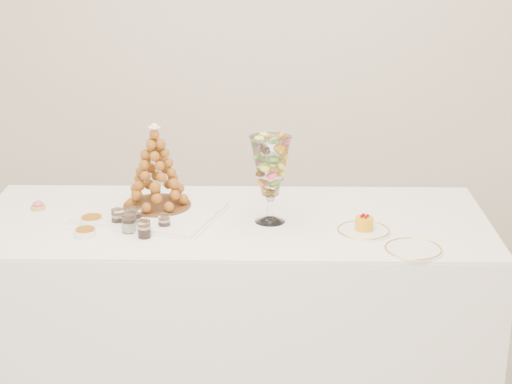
{
  "coord_description": "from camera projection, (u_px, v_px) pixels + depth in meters",
  "views": [
    {
      "loc": [
        0.38,
        -2.89,
        2.03
      ],
      "look_at": [
        0.12,
        0.22,
        0.94
      ],
      "focal_mm": 60.0,
      "sensor_mm": 36.0,
      "label": 1
    }
  ],
  "objects": [
    {
      "name": "ramekin_back",
      "position": [
        92.0,
        221.0,
        3.4
      ],
      "size": [
        0.09,
        0.09,
        0.03
      ],
      "primitive_type": "cylinder",
      "color": "white",
      "rests_on": "buffet_table"
    },
    {
      "name": "pink_tart",
      "position": [
        38.0,
        206.0,
        3.56
      ],
      "size": [
        0.06,
        0.06,
        0.04
      ],
      "color": "tan",
      "rests_on": "buffet_table"
    },
    {
      "name": "cake_plate",
      "position": [
        363.0,
        231.0,
        3.32
      ],
      "size": [
        0.21,
        0.21,
        0.01
      ],
      "primitive_type": "cylinder",
      "color": "white",
      "rests_on": "buffet_table"
    },
    {
      "name": "spare_plate",
      "position": [
        413.0,
        250.0,
        3.15
      ],
      "size": [
        0.22,
        0.22,
        0.01
      ],
      "primitive_type": "cylinder",
      "color": "white",
      "rests_on": "buffet_table"
    },
    {
      "name": "mousse_cake",
      "position": [
        364.0,
        223.0,
        3.32
      ],
      "size": [
        0.07,
        0.07,
        0.06
      ],
      "color": "#F4A70B",
      "rests_on": "cake_plate"
    },
    {
      "name": "buffet_table",
      "position": [
        234.0,
        307.0,
        3.59
      ],
      "size": [
        2.13,
        0.97,
        0.79
      ],
      "rotation": [
        0.0,
        0.0,
        0.07
      ],
      "color": "white",
      "rests_on": "ground"
    },
    {
      "name": "verrine_a",
      "position": [
        118.0,
        217.0,
        3.38
      ],
      "size": [
        0.06,
        0.06,
        0.07
      ],
      "primitive_type": "cylinder",
      "rotation": [
        0.0,
        0.0,
        0.22
      ],
      "color": "white",
      "rests_on": "buffet_table"
    },
    {
      "name": "verrine_d",
      "position": [
        129.0,
        223.0,
        3.32
      ],
      "size": [
        0.06,
        0.06,
        0.08
      ],
      "primitive_type": "cylinder",
      "rotation": [
        0.0,
        0.0,
        -0.13
      ],
      "color": "white",
      "rests_on": "buffet_table"
    },
    {
      "name": "ramekin_front",
      "position": [
        86.0,
        233.0,
        3.28
      ],
      "size": [
        0.08,
        0.08,
        0.03
      ],
      "primitive_type": "cylinder",
      "color": "white",
      "rests_on": "buffet_table"
    },
    {
      "name": "verrine_b",
      "position": [
        135.0,
        218.0,
        3.36
      ],
      "size": [
        0.06,
        0.06,
        0.08
      ],
      "primitive_type": "cylinder",
      "rotation": [
        0.0,
        0.0,
        0.11
      ],
      "color": "white",
      "rests_on": "buffet_table"
    },
    {
      "name": "macaron_vase",
      "position": [
        270.0,
        167.0,
        3.36
      ],
      "size": [
        0.16,
        0.16,
        0.35
      ],
      "color": "white",
      "rests_on": "buffet_table"
    },
    {
      "name": "verrine_e",
      "position": [
        144.0,
        229.0,
        3.26
      ],
      "size": [
        0.06,
        0.06,
        0.07
      ],
      "primitive_type": "cylinder",
      "rotation": [
        0.0,
        0.0,
        -0.11
      ],
      "color": "white",
      "rests_on": "buffet_table"
    },
    {
      "name": "lace_tray",
      "position": [
        150.0,
        213.0,
        3.5
      ],
      "size": [
        0.61,
        0.52,
        0.02
      ],
      "primitive_type": "cube",
      "rotation": [
        0.0,
        0.0,
        -0.24
      ],
      "color": "white",
      "rests_on": "buffet_table"
    },
    {
      "name": "croquembouche",
      "position": [
        156.0,
        166.0,
        3.5
      ],
      "size": [
        0.28,
        0.28,
        0.35
      ],
      "rotation": [
        0.0,
        0.0,
        0.05
      ],
      "color": "brown",
      "rests_on": "lace_tray"
    },
    {
      "name": "verrine_c",
      "position": [
        164.0,
        222.0,
        3.34
      ],
      "size": [
        0.05,
        0.05,
        0.06
      ],
      "primitive_type": "cylinder",
      "rotation": [
        0.0,
        0.0,
        -0.05
      ],
      "color": "white",
      "rests_on": "buffet_table"
    }
  ]
}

